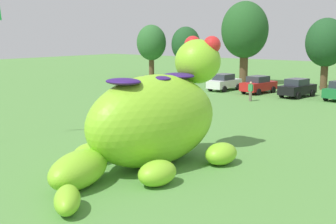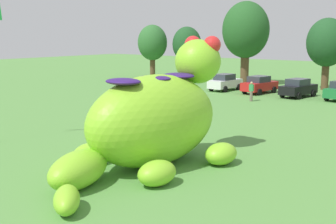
# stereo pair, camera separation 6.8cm
# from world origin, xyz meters

# --- Properties ---
(ground_plane) EXTENTS (160.00, 160.00, 0.00)m
(ground_plane) POSITION_xyz_m (0.00, 0.00, 0.00)
(ground_plane) COLOR #568E42
(giant_inflatable_creature) EXTENTS (5.99, 11.22, 5.69)m
(giant_inflatable_creature) POSITION_xyz_m (1.16, 0.13, 2.08)
(giant_inflatable_creature) COLOR #8CD12D
(giant_inflatable_creature) RESTS_ON ground
(car_white) EXTENTS (2.12, 4.19, 1.72)m
(car_white) POSITION_xyz_m (-9.83, 24.95, 0.86)
(car_white) COLOR white
(car_white) RESTS_ON ground
(car_red) EXTENTS (2.37, 4.30, 1.72)m
(car_red) POSITION_xyz_m (-6.02, 25.08, 0.86)
(car_red) COLOR red
(car_red) RESTS_ON ground
(car_black) EXTENTS (2.41, 4.32, 1.72)m
(car_black) POSITION_xyz_m (-1.97, 24.82, 0.86)
(car_black) COLOR black
(car_black) RESTS_ON ground
(tree_far_left) EXTENTS (3.95, 3.95, 7.00)m
(tree_far_left) POSITION_xyz_m (-25.07, 31.61, 4.58)
(tree_far_left) COLOR brown
(tree_far_left) RESTS_ON ground
(tree_left) EXTENTS (3.79, 3.79, 6.73)m
(tree_left) POSITION_xyz_m (-20.71, 33.44, 4.40)
(tree_left) COLOR brown
(tree_left) RESTS_ON ground
(tree_mid_left) EXTENTS (5.31, 5.31, 9.42)m
(tree_mid_left) POSITION_xyz_m (-10.82, 30.99, 6.16)
(tree_mid_left) COLOR brown
(tree_mid_left) RESTS_ON ground
(tree_centre_left) EXTENTS (4.18, 4.18, 7.42)m
(tree_centre_left) POSITION_xyz_m (-1.93, 32.01, 4.86)
(tree_centre_left) COLOR brown
(tree_centre_left) RESTS_ON ground
(spectator_near_inflatable) EXTENTS (0.38, 0.26, 1.71)m
(spectator_near_inflatable) POSITION_xyz_m (-4.22, 19.90, 0.85)
(spectator_near_inflatable) COLOR #726656
(spectator_near_inflatable) RESTS_ON ground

